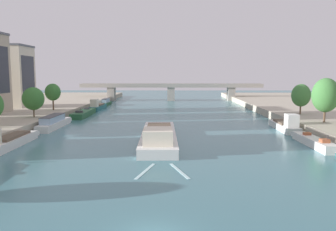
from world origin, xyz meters
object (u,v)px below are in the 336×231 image
at_px(tree_right_past_mid, 326,95).
at_px(moored_boat_right_upstream, 313,141).
at_px(tree_right_far, 301,95).
at_px(tree_left_third, 53,92).
at_px(bridge_far, 171,89).
at_px(moored_boat_left_end, 54,122).
at_px(moored_boat_left_near, 106,102).
at_px(moored_boat_left_second, 84,113).
at_px(moored_boat_left_upstream, 97,106).
at_px(moored_boat_right_gap_after, 285,125).
at_px(moored_boat_left_far, 6,142).
at_px(tree_left_far, 33,99).
at_px(barge_midriver, 159,136).

bearing_deg(tree_right_past_mid, moored_boat_right_upstream, -119.29).
bearing_deg(tree_right_far, tree_left_third, 172.35).
bearing_deg(bridge_far, tree_right_far, -64.34).
bearing_deg(moored_boat_left_end, tree_right_far, 10.15).
bearing_deg(moored_boat_left_near, moored_boat_right_upstream, -55.96).
distance_m(moored_boat_left_second, moored_boat_left_upstream, 15.07).
xyz_separation_m(moored_boat_right_gap_after, tree_left_third, (-49.67, 18.77, 5.02)).
distance_m(moored_boat_left_upstream, moored_boat_right_upstream, 65.05).
bearing_deg(tree_right_far, moored_boat_right_upstream, -106.15).
distance_m(moored_boat_left_far, tree_left_far, 22.49).
bearing_deg(moored_boat_right_upstream, barge_midriver, 174.80).
xyz_separation_m(moored_boat_right_gap_after, tree_right_past_mid, (6.42, -1.42, 5.58)).
xyz_separation_m(barge_midriver, moored_boat_left_second, (-20.06, 32.08, -0.29)).
distance_m(moored_boat_left_end, moored_boat_right_upstream, 46.00).
xyz_separation_m(moored_boat_left_second, moored_boat_right_upstream, (42.49, -34.12, -0.08)).
height_order(moored_boat_left_end, tree_right_past_mid, tree_right_past_mid).
bearing_deg(moored_boat_right_upstream, tree_left_third, 146.85).
bearing_deg(barge_midriver, moored_boat_right_upstream, -5.20).
distance_m(moored_boat_left_far, moored_boat_left_upstream, 52.18).
height_order(moored_boat_right_gap_after, bridge_far, bridge_far).
bearing_deg(tree_left_far, tree_right_past_mid, -6.69).
distance_m(moored_boat_left_end, moored_boat_left_near, 48.01).
bearing_deg(moored_boat_left_near, bridge_far, 43.53).
bearing_deg(moored_boat_left_second, tree_right_past_mid, -24.16).
height_order(moored_boat_left_far, moored_boat_right_gap_after, moored_boat_left_far).
bearing_deg(tree_left_far, moored_boat_left_near, 83.25).
relative_size(barge_midriver, moored_boat_left_end, 1.69).
relative_size(moored_boat_right_gap_after, bridge_far, 0.18).
xyz_separation_m(moored_boat_left_second, moored_boat_left_upstream, (-0.07, 15.07, 0.29)).
relative_size(tree_left_far, bridge_far, 0.08).
bearing_deg(moored_boat_right_upstream, moored_boat_right_gap_after, 88.58).
height_order(moored_boat_left_far, moored_boat_left_upstream, moored_boat_left_far).
height_order(barge_midriver, moored_boat_left_far, moored_boat_left_far).
bearing_deg(moored_boat_right_upstream, tree_right_far, 73.85).
height_order(moored_boat_right_upstream, tree_left_far, tree_left_far).
height_order(tree_right_past_mid, bridge_far, tree_right_past_mid).
bearing_deg(moored_boat_left_far, moored_boat_left_upstream, 89.18).
bearing_deg(moored_boat_right_gap_after, tree_left_far, 174.08).
xyz_separation_m(moored_boat_right_upstream, tree_left_far, (-48.32, 18.50, 4.79)).
bearing_deg(tree_left_far, moored_boat_left_end, -29.69).
bearing_deg(moored_boat_right_upstream, moored_boat_left_end, 160.15).
bearing_deg(tree_right_far, moored_boat_right_gap_after, -121.31).
distance_m(moored_boat_left_far, moored_boat_left_second, 37.11).
bearing_deg(moored_boat_left_second, moored_boat_right_gap_after, -25.76).
relative_size(moored_boat_left_end, tree_right_far, 2.28).
xyz_separation_m(moored_boat_left_end, moored_boat_left_upstream, (0.71, 33.58, -0.07)).
height_order(moored_boat_left_end, tree_right_far, tree_right_far).
distance_m(moored_boat_right_gap_after, tree_left_far, 49.11).
bearing_deg(moored_boat_left_near, tree_right_far, -37.88).
relative_size(moored_boat_left_far, moored_boat_left_end, 1.07).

